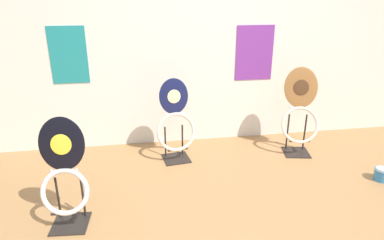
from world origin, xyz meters
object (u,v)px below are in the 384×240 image
at_px(toilet_seat_display_jazz_black, 64,176).
at_px(paint_can, 382,174).
at_px(toilet_seat_display_woodgrain, 300,114).
at_px(toilet_seat_display_navy_moon, 176,125).

xyz_separation_m(toilet_seat_display_jazz_black, paint_can, (2.91, 0.19, -0.37)).
height_order(toilet_seat_display_woodgrain, paint_can, toilet_seat_display_woodgrain).
bearing_deg(toilet_seat_display_navy_moon, toilet_seat_display_woodgrain, -2.16).
bearing_deg(toilet_seat_display_navy_moon, paint_can, -21.71).
height_order(toilet_seat_display_navy_moon, toilet_seat_display_jazz_black, toilet_seat_display_navy_moon).
distance_m(toilet_seat_display_woodgrain, paint_can, 0.99).
bearing_deg(toilet_seat_display_woodgrain, toilet_seat_display_navy_moon, 177.84).
height_order(toilet_seat_display_jazz_black, toilet_seat_display_woodgrain, toilet_seat_display_woodgrain).
bearing_deg(paint_can, toilet_seat_display_navy_moon, 158.29).
relative_size(toilet_seat_display_jazz_black, toilet_seat_display_woodgrain, 0.92).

